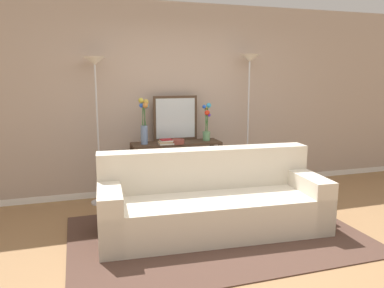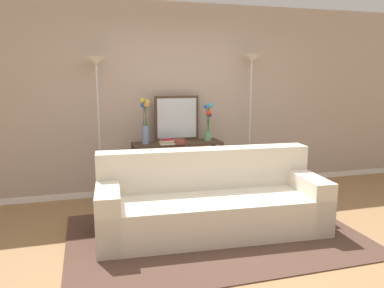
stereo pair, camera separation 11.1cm
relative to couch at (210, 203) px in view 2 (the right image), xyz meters
name	(u,v)px [view 2 (the right image)]	position (x,y,z in m)	size (l,w,h in m)	color
ground_plane	(233,252)	(0.05, -0.55, -0.32)	(16.00, 16.00, 0.02)	#9E754C
back_wall	(179,100)	(0.05, 1.60, 1.04)	(12.00, 0.15, 2.72)	white
area_rug	(215,235)	(0.00, -0.16, -0.31)	(3.09, 1.98, 0.01)	#51382D
couch	(210,203)	(0.00, 0.00, 0.00)	(2.51, 1.06, 0.88)	beige
console_table	(177,159)	(-0.08, 1.22, 0.24)	(1.24, 0.38, 0.80)	#473323
floor_lamp_left	(97,90)	(-1.12, 1.29, 1.21)	(0.28, 0.28, 1.94)	silver
floor_lamp_right	(251,85)	(1.05, 1.29, 1.26)	(0.28, 0.28, 2.00)	silver
wall_mirror	(177,118)	(-0.04, 1.38, 0.80)	(0.63, 0.02, 0.63)	#473323
vase_tall_flowers	(145,121)	(-0.52, 1.20, 0.79)	(0.14, 0.12, 0.62)	#6B84AD
vase_short_flowers	(208,123)	(0.38, 1.23, 0.73)	(0.13, 0.14, 0.53)	#669E6B
fruit_bowl	(178,141)	(-0.09, 1.10, 0.51)	(0.19, 0.19, 0.06)	brown
book_stack	(167,142)	(-0.25, 1.10, 0.52)	(0.20, 0.16, 0.07)	silver
book_row_under_console	(155,195)	(-0.40, 1.22, -0.26)	(0.36, 0.18, 0.12)	#BC3328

